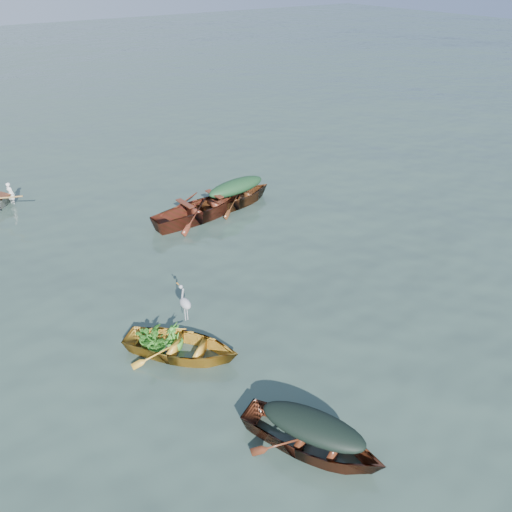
# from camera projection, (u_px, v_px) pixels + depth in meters

# --- Properties ---
(ground) EXTENTS (140.00, 140.00, 0.00)m
(ground) POSITION_uv_depth(u_px,v_px,m) (276.00, 301.00, 13.46)
(ground) COLOR #2F423A
(ground) RESTS_ON ground
(yellow_dinghy) EXTENTS (3.34, 3.54, 0.93)m
(yellow_dinghy) POSITION_uv_depth(u_px,v_px,m) (182.00, 355.00, 11.63)
(yellow_dinghy) COLOR #C47C26
(yellow_dinghy) RESTS_ON ground
(dark_covered_boat) EXTENTS (2.87, 3.90, 0.92)m
(dark_covered_boat) POSITION_uv_depth(u_px,v_px,m) (311.00, 448.00, 9.43)
(dark_covered_boat) COLOR #481A10
(dark_covered_boat) RESTS_ON ground
(green_tarp_boat) EXTENTS (4.54, 1.89, 1.03)m
(green_tarp_boat) POSITION_uv_depth(u_px,v_px,m) (236.00, 205.00, 18.58)
(green_tarp_boat) COLOR #482410
(green_tarp_boat) RESTS_ON ground
(open_wooden_boat) EXTENTS (5.19, 2.01, 1.23)m
(open_wooden_boat) POSITION_uv_depth(u_px,v_px,m) (201.00, 219.00, 17.65)
(open_wooden_boat) COLOR #551D15
(open_wooden_boat) RESTS_ON ground
(dark_tarp_cover) EXTENTS (1.58, 2.14, 0.40)m
(dark_tarp_cover) POSITION_uv_depth(u_px,v_px,m) (313.00, 425.00, 9.09)
(dark_tarp_cover) COLOR black
(dark_tarp_cover) RESTS_ON dark_covered_boat
(green_tarp_cover) EXTENTS (2.50, 1.04, 0.52)m
(green_tarp_cover) POSITION_uv_depth(u_px,v_px,m) (236.00, 186.00, 18.18)
(green_tarp_cover) COLOR #17391C
(green_tarp_cover) RESTS_ON green_tarp_boat
(thwart_benches) EXTENTS (2.61, 1.16, 0.04)m
(thwart_benches) POSITION_uv_depth(u_px,v_px,m) (200.00, 202.00, 17.33)
(thwart_benches) COLOR #471D10
(thwart_benches) RESTS_ON open_wooden_boat
(heron) EXTENTS (0.47, 0.49, 0.92)m
(heron) POSITION_uv_depth(u_px,v_px,m) (186.00, 309.00, 11.62)
(heron) COLOR #A1A3AA
(heron) RESTS_ON yellow_dinghy
(dinghy_weeds) EXTENTS (1.12, 1.14, 0.60)m
(dinghy_weeds) POSITION_uv_depth(u_px,v_px,m) (157.00, 325.00, 11.37)
(dinghy_weeds) COLOR #2F711D
(dinghy_weeds) RESTS_ON yellow_dinghy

